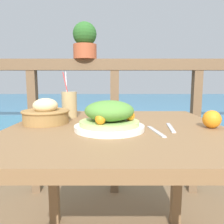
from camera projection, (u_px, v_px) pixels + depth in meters
The scene contains 11 objects.
patio_table at pixel (116, 149), 0.99m from camera, with size 0.94×0.97×0.77m.
railing_fence at pixel (114, 104), 1.83m from camera, with size 2.80×0.08×1.14m.
sea_backdrop at pixel (113, 115), 4.37m from camera, with size 12.00×4.00×0.60m.
salad_plate at pixel (109, 117), 0.88m from camera, with size 0.28×0.28×0.12m.
drink_glass at pixel (69, 104), 1.19m from camera, with size 0.08×0.08×0.25m.
bread_basket at pixel (45, 114), 1.03m from camera, with size 0.22×0.22×0.12m.
potted_plant at pixel (84, 41), 1.75m from camera, with size 0.19×0.19×0.29m.
fork at pixel (155, 131), 0.85m from camera, with size 0.04×0.18×0.00m.
knife at pixel (170, 128), 0.92m from camera, with size 0.04×0.18×0.00m.
orange_near_basket at pixel (97, 110), 1.21m from camera, with size 0.08×0.08×0.08m.
orange_near_glass at pixel (211, 119), 0.92m from camera, with size 0.08×0.08×0.08m.
Camera 1 is at (-0.02, -0.95, 0.96)m, focal length 35.00 mm.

